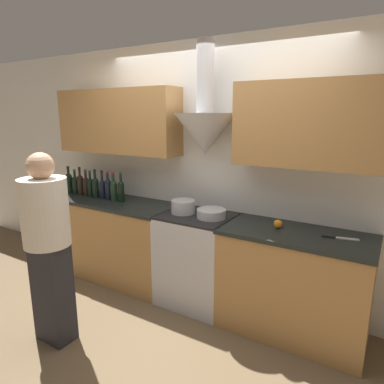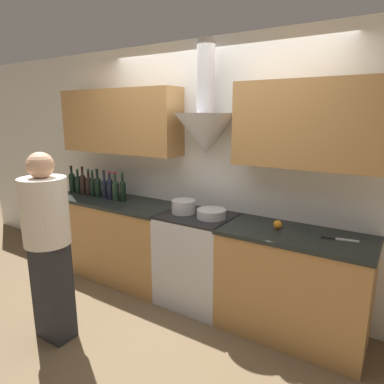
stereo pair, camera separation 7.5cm
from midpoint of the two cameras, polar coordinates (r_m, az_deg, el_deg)
ground_plane at (r=3.49m, az=-2.58°, el=-19.81°), size 12.00×12.00×0.00m
wall_back at (r=3.48m, az=1.57°, el=6.29°), size 8.40×0.59×2.60m
counter_left at (r=4.16m, az=-13.39°, el=-7.47°), size 1.60×0.62×0.92m
counter_right at (r=3.16m, az=15.80°, el=-14.37°), size 1.24×0.62×0.92m
stove_range at (r=3.50m, az=0.26°, el=-11.03°), size 0.70×0.60×0.92m
wine_bottle_0 at (r=4.52m, az=-20.26°, el=1.59°), size 0.08×0.08×0.33m
wine_bottle_1 at (r=4.43m, az=-19.33°, el=1.28°), size 0.07×0.07×0.30m
wine_bottle_2 at (r=4.37m, az=-18.59°, el=1.35°), size 0.07×0.07×0.34m
wine_bottle_3 at (r=4.30m, az=-17.69°, el=1.08°), size 0.08×0.08×0.32m
wine_bottle_4 at (r=4.23m, az=-17.06°, el=0.90°), size 0.07×0.07×0.32m
wine_bottle_5 at (r=4.16m, az=-16.29°, el=0.89°), size 0.08×0.08×0.34m
wine_bottle_6 at (r=4.10m, az=-15.19°, el=0.66°), size 0.07×0.07×0.33m
wine_bottle_7 at (r=4.02m, az=-14.33°, el=0.62°), size 0.07×0.07×0.32m
wine_bottle_8 at (r=3.96m, az=-13.45°, el=0.40°), size 0.08×0.08×0.33m
wine_bottle_9 at (r=3.90m, az=-12.27°, el=0.33°), size 0.07×0.07×0.34m
stock_pot at (r=3.39m, az=-2.12°, el=-2.44°), size 0.24×0.24×0.13m
mixing_bowl at (r=3.25m, az=2.58°, el=-3.59°), size 0.28×0.28×0.08m
orange_fruit at (r=3.04m, az=13.47°, el=-5.20°), size 0.07×0.07×0.07m
chefs_knife at (r=2.96m, az=22.85°, el=-7.09°), size 0.27×0.09×0.01m
person_foreground_left at (r=3.03m, az=-23.54°, el=-7.67°), size 0.37×0.37×1.60m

